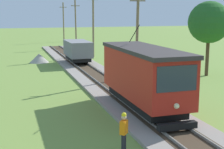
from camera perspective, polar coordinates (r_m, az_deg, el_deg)
name	(u,v)px	position (r m, az deg, el deg)	size (l,w,h in m)	color
red_tram	(144,75)	(19.52, 5.48, -0.15)	(2.60, 8.54, 4.79)	red
freight_car	(78,50)	(37.78, -5.91, 4.14)	(2.40, 5.20, 2.31)	slate
utility_pole_mid	(137,34)	(28.91, 4.34, 6.91)	(1.40, 0.56, 7.70)	#7A664C
utility_pole_far	(93,24)	(43.48, -3.24, 8.66)	(1.40, 0.36, 8.41)	#7A664C
utility_pole_distant	(76,24)	(54.75, -6.25, 8.68)	(1.40, 0.64, 7.72)	#7A664C
utility_pole_horizon	(64,22)	(66.70, -8.33, 8.95)	(1.40, 0.24, 7.64)	#7A664C
gravel_pile	(39,58)	(39.83, -12.39, 2.79)	(2.23, 2.23, 1.06)	#9E998E
track_worker	(124,131)	(14.00, 2.04, -9.66)	(0.43, 0.44, 1.78)	black
tree_right_near	(209,22)	(31.65, 16.33, 8.58)	(3.80, 3.80, 6.83)	#4C3823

